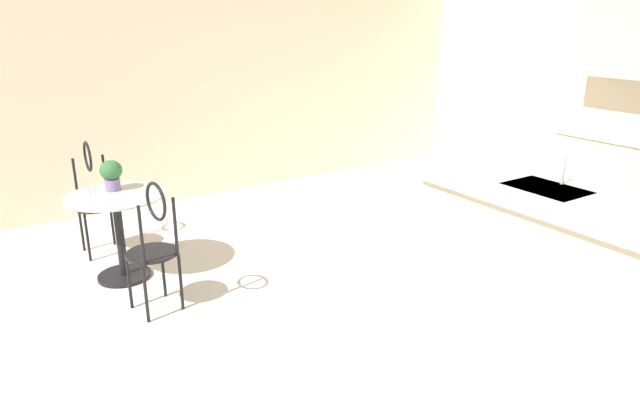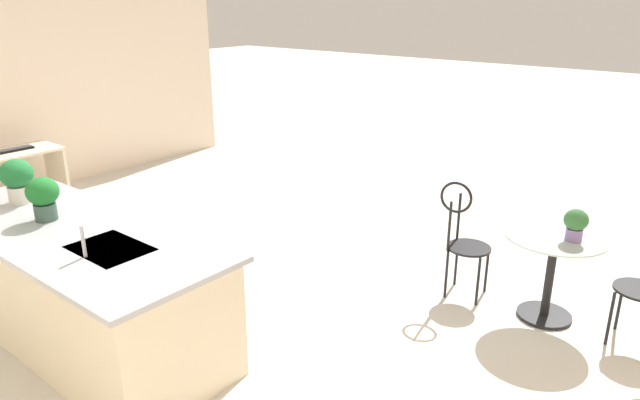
{
  "view_description": "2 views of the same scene",
  "coord_description": "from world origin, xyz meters",
  "px_view_note": "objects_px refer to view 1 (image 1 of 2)",
  "views": [
    {
      "loc": [
        2.14,
        -2.71,
        2.13
      ],
      "look_at": [
        -0.73,
        -0.83,
        1.0
      ],
      "focal_mm": 31.41,
      "sensor_mm": 36.0,
      "label": 1
    },
    {
      "loc": [
        -3.62,
        2.73,
        2.54
      ],
      "look_at": [
        -0.87,
        -0.65,
        1.0
      ],
      "focal_mm": 32.38,
      "sensor_mm": 36.0,
      "label": 2
    }
  ],
  "objects_px": {
    "bistro_table": "(119,228)",
    "chair_near_window": "(154,241)",
    "potted_plant_on_table": "(111,173)",
    "chair_by_island": "(94,193)"
  },
  "relations": [
    {
      "from": "bistro_table",
      "to": "chair_near_window",
      "type": "xyz_separation_m",
      "value": [
        0.74,
        0.07,
        0.13
      ]
    },
    {
      "from": "chair_near_window",
      "to": "potted_plant_on_table",
      "type": "relative_size",
      "value": 4.06
    },
    {
      "from": "bistro_table",
      "to": "potted_plant_on_table",
      "type": "distance_m",
      "value": 0.46
    },
    {
      "from": "chair_near_window",
      "to": "chair_by_island",
      "type": "distance_m",
      "value": 1.46
    },
    {
      "from": "chair_by_island",
      "to": "bistro_table",
      "type": "bearing_deg",
      "value": 2.47
    },
    {
      "from": "chair_by_island",
      "to": "potted_plant_on_table",
      "type": "distance_m",
      "value": 0.65
    },
    {
      "from": "bistro_table",
      "to": "chair_by_island",
      "type": "distance_m",
      "value": 0.72
    },
    {
      "from": "chair_near_window",
      "to": "chair_by_island",
      "type": "height_order",
      "value": "same"
    },
    {
      "from": "potted_plant_on_table",
      "to": "chair_near_window",
      "type": "bearing_deg",
      "value": 3.44
    },
    {
      "from": "chair_by_island",
      "to": "chair_near_window",
      "type": "bearing_deg",
      "value": 4.08
    }
  ]
}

